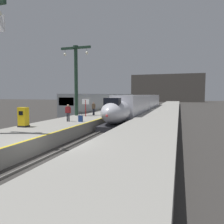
{
  "coord_description": "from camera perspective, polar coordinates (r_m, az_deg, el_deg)",
  "views": [
    {
      "loc": [
        6.55,
        -10.14,
        3.68
      ],
      "look_at": [
        -0.42,
        11.93,
        1.8
      ],
      "focal_mm": 34.38,
      "sensor_mm": 36.0,
      "label": 1
    }
  ],
  "objects": [
    {
      "name": "departure_info_board",
      "position": [
        25.94,
        -7.03,
        2.13
      ],
      "size": [
        0.9,
        0.1,
        2.12
      ],
      "color": "maroon",
      "rests_on": "platform_left"
    },
    {
      "name": "rail_secondary_left",
      "position": [
        40.83,
        -4.7,
        -0.46
      ],
      "size": [
        0.08,
        110.0,
        0.12
      ],
      "primitive_type": "cube",
      "color": "slate",
      "rests_on": "ground"
    },
    {
      "name": "rail_main_left",
      "position": [
        38.51,
        6.53,
        -0.78
      ],
      "size": [
        0.08,
        110.0,
        0.12
      ],
      "primitive_type": "cube",
      "color": "slate",
      "rests_on": "ground"
    },
    {
      "name": "rail_main_right",
      "position": [
        38.25,
        8.73,
        -0.84
      ],
      "size": [
        0.08,
        110.0,
        0.12
      ],
      "primitive_type": "cube",
      "color": "slate",
      "rests_on": "ground"
    },
    {
      "name": "terminus_back_wall",
      "position": [
        112.38,
        14.27,
        6.19
      ],
      "size": [
        36.0,
        2.0,
        14.0
      ],
      "primitive_type": "cube",
      "color": "#4C4742",
      "rests_on": "ground"
    },
    {
      "name": "station_column_mid",
      "position": [
        27.57,
        -9.55,
        10.02
      ],
      "size": [
        4.0,
        0.68,
        8.66
      ],
      "color": "#1E3828",
      "rests_on": "platform_left"
    },
    {
      "name": "ground_plane",
      "position": [
        12.62,
        -15.02,
        -12.47
      ],
      "size": [
        260.0,
        260.0,
        0.0
      ],
      "primitive_type": "plane",
      "color": "#33302D"
    },
    {
      "name": "platform_right",
      "position": [
        35.12,
        13.38,
        -0.64
      ],
      "size": [
        4.8,
        110.0,
        1.05
      ],
      "primitive_type": "cube",
      "color": "gray",
      "rests_on": "ground"
    },
    {
      "name": "highspeed_train_main",
      "position": [
        38.1,
        7.62,
        1.97
      ],
      "size": [
        2.92,
        37.82,
        3.6
      ],
      "color": "silver",
      "rests_on": "ground"
    },
    {
      "name": "regional_train_adjacent",
      "position": [
        46.31,
        -0.92,
        2.72
      ],
      "size": [
        2.85,
        36.6,
        3.8
      ],
      "color": "gray",
      "rests_on": "ground"
    },
    {
      "name": "passenger_mid_platform",
      "position": [
        27.36,
        -4.91,
        1.19
      ],
      "size": [
        0.55,
        0.32,
        1.69
      ],
      "color": "#23232D",
      "rests_on": "platform_left"
    },
    {
      "name": "platform_left_safety_stripe",
      "position": [
        35.96,
        4.11,
        0.44
      ],
      "size": [
        0.2,
        107.8,
        0.01
      ],
      "primitive_type": "cube",
      "color": "yellow",
      "rests_on": "platform_left"
    },
    {
      "name": "ticket_machine_yellow",
      "position": [
        18.86,
        -22.5,
        -1.46
      ],
      "size": [
        0.76,
        0.62,
        1.6
      ],
      "color": "yellow",
      "rests_on": "platform_left"
    },
    {
      "name": "rolling_suitcase",
      "position": [
        20.98,
        -8.37,
        -1.77
      ],
      "size": [
        0.4,
        0.22,
        0.98
      ],
      "color": "navy",
      "rests_on": "platform_left"
    },
    {
      "name": "rail_secondary_right",
      "position": [
        40.29,
        -2.73,
        -0.52
      ],
      "size": [
        0.08,
        110.0,
        0.12
      ],
      "primitive_type": "cube",
      "color": "slate",
      "rests_on": "ground"
    },
    {
      "name": "platform_left",
      "position": [
        36.6,
        0.63,
        -0.3
      ],
      "size": [
        4.8,
        110.0,
        1.05
      ],
      "primitive_type": "cube",
      "color": "gray",
      "rests_on": "ground"
    },
    {
      "name": "passenger_near_edge",
      "position": [
        21.37,
        -11.62,
        0.15
      ],
      "size": [
        0.56,
        0.29,
        1.69
      ],
      "color": "#23232D",
      "rests_on": "platform_left"
    }
  ]
}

